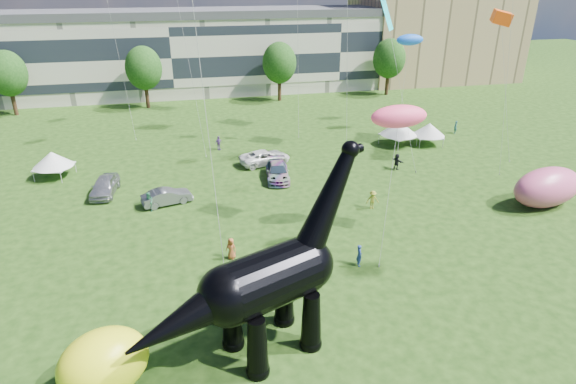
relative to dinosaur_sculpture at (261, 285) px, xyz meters
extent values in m
plane|color=#16330C|center=(4.42, 0.74, -4.15)|extent=(220.00, 220.00, 0.00)
cube|color=beige|center=(-3.58, 62.74, 1.85)|extent=(78.00, 11.00, 12.00)
cube|color=tan|center=(44.42, 65.74, 6.85)|extent=(28.00, 18.00, 22.00)
cylinder|color=#382314|center=(-25.58, 53.74, -2.55)|extent=(0.56, 0.56, 3.20)
ellipsoid|color=#14380F|center=(-25.58, 53.74, 2.17)|extent=(5.20, 5.20, 6.24)
cylinder|color=#382314|center=(-7.58, 53.74, -2.55)|extent=(0.56, 0.56, 3.20)
ellipsoid|color=#14380F|center=(-7.58, 53.74, 2.17)|extent=(5.20, 5.20, 6.24)
cylinder|color=#382314|center=(12.42, 53.74, -2.55)|extent=(0.56, 0.56, 3.20)
ellipsoid|color=#14380F|center=(12.42, 53.74, 2.17)|extent=(5.20, 5.20, 6.24)
cylinder|color=#382314|center=(30.42, 53.74, -2.55)|extent=(0.56, 0.56, 3.20)
ellipsoid|color=#14380F|center=(30.42, 53.74, 2.17)|extent=(5.20, 5.20, 6.24)
cone|color=black|center=(-0.52, -1.54, -2.48)|extent=(1.51, 1.51, 3.33)
sphere|color=black|center=(-0.52, -1.54, -3.95)|extent=(1.22, 1.22, 1.22)
cone|color=black|center=(-1.46, 0.71, -2.48)|extent=(1.51, 1.51, 3.33)
sphere|color=black|center=(-1.46, 0.71, -3.95)|extent=(1.22, 1.22, 1.22)
cone|color=black|center=(2.56, -0.25, -2.48)|extent=(1.51, 1.51, 3.33)
sphere|color=black|center=(2.56, -0.25, -3.95)|extent=(1.22, 1.22, 1.22)
cone|color=black|center=(1.61, 2.00, -2.48)|extent=(1.51, 1.51, 3.33)
sphere|color=black|center=(1.61, 2.00, -3.95)|extent=(1.22, 1.22, 1.22)
cylinder|color=black|center=(0.44, 0.19, 0.19)|extent=(5.46, 4.57, 3.00)
sphere|color=black|center=(-1.71, -0.72, 0.19)|extent=(3.00, 3.00, 3.00)
sphere|color=black|center=(2.60, 1.09, 0.19)|extent=(2.89, 2.89, 2.89)
cone|color=black|center=(3.85, 1.61, 3.41)|extent=(4.50, 3.15, 5.89)
sphere|color=black|center=(5.10, 2.14, 5.96)|extent=(0.93, 0.93, 0.93)
cylinder|color=black|center=(5.41, 2.26, 5.90)|extent=(0.91, 0.75, 0.49)
cone|color=black|center=(-3.82, -1.60, -0.18)|extent=(6.32, 4.42, 3.26)
imported|color=#AFAFB4|center=(-10.30, 22.71, -3.33)|extent=(2.57, 5.00, 1.63)
imported|color=slate|center=(-4.86, 19.35, -3.44)|extent=(4.51, 2.55, 1.41)
imported|color=white|center=(5.12, 26.93, -3.41)|extent=(5.71, 3.59, 1.47)
imported|color=#595960|center=(5.57, 22.71, -3.39)|extent=(2.81, 5.49, 1.52)
cube|color=silver|center=(21.29, 29.54, -2.94)|extent=(4.25, 4.25, 0.13)
cone|color=silver|center=(21.29, 29.54, -2.07)|extent=(5.38, 5.38, 1.64)
cylinder|color=#999999|center=(20.42, 27.55, -3.55)|extent=(0.07, 0.07, 1.20)
cylinder|color=#999999|center=(23.27, 28.67, -3.55)|extent=(0.07, 0.07, 1.20)
cylinder|color=#999999|center=(19.30, 30.40, -3.55)|extent=(0.07, 0.07, 1.20)
cylinder|color=#999999|center=(22.15, 31.52, -3.55)|extent=(0.07, 0.07, 1.20)
cube|color=silver|center=(24.77, 28.91, -3.09)|extent=(3.37, 3.37, 0.12)
cone|color=silver|center=(24.77, 28.91, -2.32)|extent=(4.26, 4.26, 1.44)
cylinder|color=#999999|center=(23.20, 27.84, -3.62)|extent=(0.06, 0.06, 1.06)
cylinder|color=#999999|center=(25.85, 27.34, -3.62)|extent=(0.06, 0.06, 1.06)
cylinder|color=#999999|center=(23.69, 30.48, -3.62)|extent=(0.06, 0.06, 1.06)
cylinder|color=#999999|center=(26.34, 29.99, -3.62)|extent=(0.06, 0.06, 1.06)
cube|color=silver|center=(-15.54, 28.05, -3.06)|extent=(3.74, 3.74, 0.12)
cone|color=silver|center=(-15.54, 28.05, -2.28)|extent=(4.73, 4.73, 1.48)
cylinder|color=#999999|center=(-17.28, 27.18, -3.60)|extent=(0.06, 0.06, 1.08)
cylinder|color=#999999|center=(-14.66, 26.31, -3.60)|extent=(0.06, 0.06, 1.08)
cylinder|color=#999999|center=(-16.41, 29.79, -3.60)|extent=(0.06, 0.06, 1.08)
cylinder|color=#999999|center=(-13.79, 28.92, -3.60)|extent=(0.06, 0.06, 1.08)
ellipsoid|color=#D55382|center=(26.68, 11.81, -2.44)|extent=(7.33, 4.61, 3.41)
ellipsoid|color=#F7FF1A|center=(-7.67, -0.88, -2.53)|extent=(5.11, 4.57, 3.24)
imported|color=#A8552A|center=(-0.51, 9.40, -3.36)|extent=(0.92, 0.83, 1.58)
imported|color=olive|center=(12.05, 14.53, -3.33)|extent=(1.12, 0.73, 1.64)
imported|color=#34825A|center=(-6.32, 18.31, -3.32)|extent=(0.93, 1.01, 1.66)
imported|color=#2C626F|center=(30.15, 32.05, -3.36)|extent=(0.52, 0.66, 1.58)
imported|color=black|center=(17.90, 22.48, -3.32)|extent=(0.98, 1.62, 1.66)
imported|color=navy|center=(7.84, 6.55, -3.35)|extent=(0.41, 0.60, 1.60)
imported|color=#5F3981|center=(0.83, 32.47, -3.34)|extent=(0.99, 0.88, 1.61)
cube|color=#FB4F0D|center=(29.33, 25.62, 10.02)|extent=(3.54, 4.24, 1.54)
ellipsoid|color=blue|center=(25.11, 36.64, 6.70)|extent=(3.74, 3.20, 1.35)
ellipsoid|color=#F64471|center=(11.31, 9.66, 5.25)|extent=(4.34, 3.62, 1.56)
plane|color=#0DC4CA|center=(17.63, 27.21, 10.47)|extent=(2.78, 3.36, 3.06)
camera|label=1|loc=(-3.13, -19.51, 14.04)|focal=30.00mm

